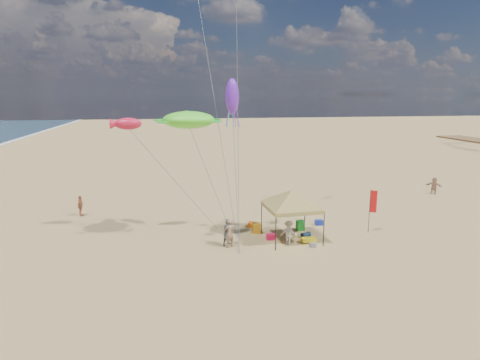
{
  "coord_description": "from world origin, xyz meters",
  "views": [
    {
      "loc": [
        -4.65,
        -22.21,
        9.35
      ],
      "look_at": [
        0.0,
        3.0,
        4.0
      ],
      "focal_mm": 30.83,
      "sensor_mm": 36.0,
      "label": 1
    }
  ],
  "objects_px": {
    "cooler_red": "(271,237)",
    "chair_green": "(300,225)",
    "person_near_b": "(229,232)",
    "person_far_a": "(80,206)",
    "chair_yellow": "(256,228)",
    "person_far_c": "(434,186)",
    "canopy_tent": "(292,192)",
    "person_near_a": "(229,233)",
    "person_near_c": "(288,232)",
    "cooler_blue": "(319,222)",
    "feather_flag": "(372,204)",
    "beach_cart": "(309,240)"
  },
  "relations": [
    {
      "from": "beach_cart",
      "to": "cooler_blue",
      "type": "bearing_deg",
      "value": 59.16
    },
    {
      "from": "feather_flag",
      "to": "person_far_a",
      "type": "bearing_deg",
      "value": 158.92
    },
    {
      "from": "canopy_tent",
      "to": "person_near_b",
      "type": "bearing_deg",
      "value": -177.12
    },
    {
      "from": "person_far_a",
      "to": "person_far_c",
      "type": "xyz_separation_m",
      "value": [
        31.75,
        1.49,
        -0.01
      ]
    },
    {
      "from": "chair_yellow",
      "to": "person_near_a",
      "type": "bearing_deg",
      "value": -134.77
    },
    {
      "from": "chair_green",
      "to": "person_far_c",
      "type": "height_order",
      "value": "person_far_c"
    },
    {
      "from": "chair_green",
      "to": "person_far_c",
      "type": "distance_m",
      "value": 17.85
    },
    {
      "from": "person_far_a",
      "to": "person_far_c",
      "type": "distance_m",
      "value": 31.78
    },
    {
      "from": "canopy_tent",
      "to": "person_far_c",
      "type": "xyz_separation_m",
      "value": [
        17.19,
        9.69,
        -2.44
      ]
    },
    {
      "from": "person_near_c",
      "to": "person_far_c",
      "type": "relative_size",
      "value": 0.96
    },
    {
      "from": "feather_flag",
      "to": "cooler_blue",
      "type": "height_order",
      "value": "feather_flag"
    },
    {
      "from": "person_far_a",
      "to": "cooler_blue",
      "type": "bearing_deg",
      "value": -99.39
    },
    {
      "from": "person_near_c",
      "to": "cooler_red",
      "type": "bearing_deg",
      "value": -31.25
    },
    {
      "from": "person_far_a",
      "to": "chair_yellow",
      "type": "bearing_deg",
      "value": -108.89
    },
    {
      "from": "cooler_red",
      "to": "person_near_b",
      "type": "distance_m",
      "value": 2.97
    },
    {
      "from": "person_near_b",
      "to": "person_far_c",
      "type": "bearing_deg",
      "value": -4.1
    },
    {
      "from": "chair_green",
      "to": "chair_yellow",
      "type": "xyz_separation_m",
      "value": [
        -3.14,
        -0.03,
        0.0
      ]
    },
    {
      "from": "beach_cart",
      "to": "chair_yellow",
      "type": "bearing_deg",
      "value": 140.02
    },
    {
      "from": "cooler_red",
      "to": "beach_cart",
      "type": "height_order",
      "value": "cooler_red"
    },
    {
      "from": "person_near_c",
      "to": "cooler_blue",
      "type": "bearing_deg",
      "value": -118.31
    },
    {
      "from": "person_near_c",
      "to": "person_far_a",
      "type": "bearing_deg",
      "value": -15.4
    },
    {
      "from": "canopy_tent",
      "to": "feather_flag",
      "type": "relative_size",
      "value": 2.08
    },
    {
      "from": "cooler_blue",
      "to": "chair_yellow",
      "type": "xyz_separation_m",
      "value": [
        -4.88,
        -0.91,
        0.16
      ]
    },
    {
      "from": "person_near_a",
      "to": "person_far_a",
      "type": "height_order",
      "value": "person_near_a"
    },
    {
      "from": "person_near_b",
      "to": "person_near_c",
      "type": "relative_size",
      "value": 1.1
    },
    {
      "from": "feather_flag",
      "to": "person_near_c",
      "type": "bearing_deg",
      "value": -170.37
    },
    {
      "from": "canopy_tent",
      "to": "person_far_c",
      "type": "height_order",
      "value": "canopy_tent"
    },
    {
      "from": "feather_flag",
      "to": "cooler_blue",
      "type": "bearing_deg",
      "value": 141.41
    },
    {
      "from": "person_near_b",
      "to": "cooler_red",
      "type": "bearing_deg",
      "value": -19.09
    },
    {
      "from": "chair_yellow",
      "to": "person_far_a",
      "type": "height_order",
      "value": "person_far_a"
    },
    {
      "from": "person_near_a",
      "to": "person_far_a",
      "type": "distance_m",
      "value": 13.57
    },
    {
      "from": "person_far_c",
      "to": "chair_green",
      "type": "bearing_deg",
      "value": -109.89
    },
    {
      "from": "chair_yellow",
      "to": "chair_green",
      "type": "bearing_deg",
      "value": 0.47
    },
    {
      "from": "chair_yellow",
      "to": "person_far_a",
      "type": "bearing_deg",
      "value": 152.86
    },
    {
      "from": "feather_flag",
      "to": "chair_yellow",
      "type": "bearing_deg",
      "value": 169.9
    },
    {
      "from": "chair_yellow",
      "to": "person_near_b",
      "type": "distance_m",
      "value": 2.99
    },
    {
      "from": "cooler_red",
      "to": "feather_flag",
      "type": "bearing_deg",
      "value": 0.48
    },
    {
      "from": "canopy_tent",
      "to": "person_near_a",
      "type": "xyz_separation_m",
      "value": [
        -4.17,
        -0.53,
        -2.34
      ]
    },
    {
      "from": "cooler_blue",
      "to": "person_near_b",
      "type": "distance_m",
      "value": 7.68
    },
    {
      "from": "feather_flag",
      "to": "person_near_a",
      "type": "height_order",
      "value": "feather_flag"
    },
    {
      "from": "cooler_blue",
      "to": "chair_green",
      "type": "distance_m",
      "value": 1.96
    },
    {
      "from": "chair_green",
      "to": "person_far_a",
      "type": "distance_m",
      "value": 17.04
    },
    {
      "from": "beach_cart",
      "to": "person_far_c",
      "type": "bearing_deg",
      "value": 32.61
    },
    {
      "from": "canopy_tent",
      "to": "person_near_b",
      "type": "xyz_separation_m",
      "value": [
        -4.15,
        -0.21,
        -2.39
      ]
    },
    {
      "from": "cooler_red",
      "to": "chair_green",
      "type": "bearing_deg",
      "value": 30.31
    },
    {
      "from": "chair_yellow",
      "to": "person_near_c",
      "type": "xyz_separation_m",
      "value": [
        1.53,
        -2.44,
        0.43
      ]
    },
    {
      "from": "chair_green",
      "to": "person_near_b",
      "type": "xyz_separation_m",
      "value": [
        -5.36,
        -1.96,
        0.51
      ]
    },
    {
      "from": "chair_yellow",
      "to": "person_near_c",
      "type": "distance_m",
      "value": 2.91
    },
    {
      "from": "cooler_red",
      "to": "chair_green",
      "type": "height_order",
      "value": "chair_green"
    },
    {
      "from": "chair_green",
      "to": "person_near_a",
      "type": "height_order",
      "value": "person_near_a"
    }
  ]
}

